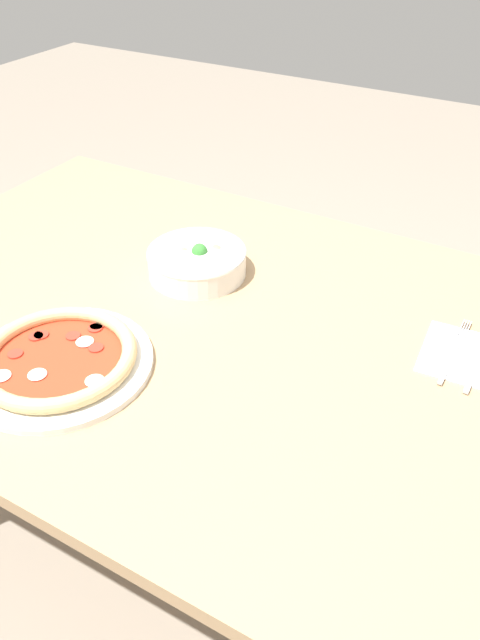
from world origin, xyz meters
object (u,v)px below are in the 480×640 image
Objects in this scene: bowl at (197,261)px; fork at (454,351)px; pizza at (58,359)px; knife at (478,361)px.

bowl is 1.04× the size of fork.
pizza is 0.72m from knife.
bowl reaches higher than pizza.
bowl is at bearing 83.16° from pizza.
pizza is at bearing 122.51° from fork.
knife is at bearing 30.41° from pizza.
bowl reaches higher than fork.
bowl is at bearing 90.22° from fork.
fork is 0.04m from knife.
fork is (0.58, 0.37, -0.01)m from pizza.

